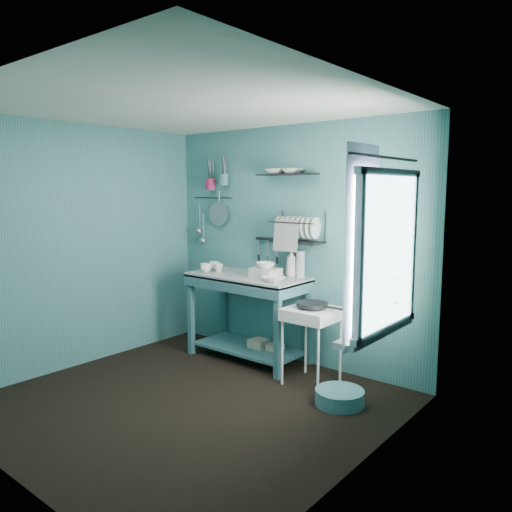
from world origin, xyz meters
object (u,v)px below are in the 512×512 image
Objects in this scene: wash_tub at (265,273)px; dish_rack at (297,227)px; utensil_cup_magenta at (210,184)px; potted_plant at (378,294)px; storage_tin_large at (258,349)px; frying_pan at (312,304)px; soap_bottle at (291,263)px; storage_tin_small at (275,353)px; mug_right at (215,266)px; hotplate_stand at (312,346)px; work_counter at (248,317)px; mug_mid at (219,268)px; colander at (219,214)px; utensil_cup_teal at (224,180)px; mug_left at (206,268)px; floor_basin at (340,397)px; water_bottle at (300,264)px.

dish_rack is (0.26, 0.19, 0.48)m from wash_tub.
utensil_cup_magenta reaches higher than potted_plant.
frying_pan is at bearing -14.33° from storage_tin_large.
storage_tin_small is (-0.12, -0.12, -0.98)m from soap_bottle.
mug_right is 0.17× the size of hotplate_stand.
work_counter is 4.38× the size of soap_bottle.
potted_plant is at bearing -14.88° from mug_mid.
colander is at bearing 165.58° from frying_pan.
mug_mid is at bearing -58.83° from utensil_cup_teal.
dish_rack reaches higher than soap_bottle.
colander is 0.59× the size of potted_plant.
mug_right reaches higher than mug_mid.
colander is 2.66m from potted_plant.
colander is 1.40× the size of storage_tin_small.
mug_mid is at bearing -178.25° from work_counter.
soap_bottle reaches higher than mug_left.
floor_basin is (1.07, -0.49, -0.04)m from storage_tin_small.
work_counter is 0.94m from hotplate_stand.
soap_bottle is at bearing 12.26° from mug_right.
utensil_cup_teal reaches higher than soap_bottle.
frying_pan is 1.36× the size of storage_tin_large.
potted_plant reaches higher than hotplate_stand.
utensil_cup_magenta is 0.22m from utensil_cup_teal.
work_counter is at bearing -20.47° from colander.
mug_right is 0.98m from utensil_cup_magenta.
dish_rack is (-0.40, 0.33, 1.09)m from hotplate_stand.
soap_bottle is at bearing 25.11° from storage_tin_large.
mug_mid is 0.45× the size of storage_tin_large.
work_counter is at bearing -21.62° from utensil_cup_teal.
mug_right reaches higher than hotplate_stand.
hotplate_stand is 2.01m from colander.
utensil_cup_teal reaches higher than mug_left.
utensil_cup_magenta is 0.65× the size of storage_tin_small.
mug_mid reaches higher than work_counter.
mug_mid is 2.26m from potted_plant.
utensil_cup_magenta is at bearing -163.81° from colander.
soap_bottle is at bearing -0.82° from utensil_cup_magenta.
storage_tin_small is at bearing 17.10° from mug_left.
soap_bottle is at bearing 147.34° from floor_basin.
wash_tub is at bearing 175.89° from hotplate_stand.
utensil_cup_teal is (-0.17, 0.28, 0.97)m from mug_mid.
water_bottle is 1.00× the size of colander.
utensil_cup_magenta is 2.83m from potted_plant.
wash_tub is at bearing -25.02° from storage_tin_large.
potted_plant is (1.29, -0.81, -0.39)m from dish_rack.
hotplate_stand is at bearing -36.92° from dish_rack.
utensil_cup_teal is at bearing -179.84° from water_bottle.
utensil_cup_magenta is 0.59× the size of storage_tin_large.
utensil_cup_teal is at bearing 179.39° from dish_rack.
storage_tin_small is (-1.50, 0.72, -0.97)m from potted_plant.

